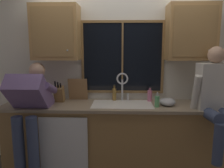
{
  "coord_description": "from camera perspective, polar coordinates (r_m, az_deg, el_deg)",
  "views": [
    {
      "loc": [
        -0.02,
        -3.17,
        1.68
      ],
      "look_at": [
        -0.12,
        -0.3,
        1.19
      ],
      "focal_mm": 35.63,
      "sensor_mm": 36.0,
      "label": 1
    }
  ],
  "objects": [
    {
      "name": "back_wall",
      "position": [
        3.26,
        2.4,
        2.49
      ],
      "size": [
        5.47,
        0.12,
        2.55
      ],
      "primitive_type": "cube",
      "color": "silver",
      "rests_on": "floor"
    },
    {
      "name": "mixing_bowl",
      "position": [
        2.98,
        14.05,
        -4.49
      ],
      "size": [
        0.21,
        0.21,
        0.1
      ],
      "primitive_type": "ellipsoid",
      "color": "#B7B7BC",
      "rests_on": "countertop"
    },
    {
      "name": "bottle_green_glass",
      "position": [
        3.15,
        9.66,
        -2.89
      ],
      "size": [
        0.06,
        0.06,
        0.2
      ],
      "color": "pink",
      "rests_on": "countertop"
    },
    {
      "name": "dishwasher_front",
      "position": [
        2.92,
        -12.29,
        -15.3
      ],
      "size": [
        0.6,
        0.02,
        0.74
      ],
      "primitive_type": "cube",
      "color": "white"
    },
    {
      "name": "cutting_board",
      "position": [
        3.2,
        -8.73,
        -1.37
      ],
      "size": [
        0.27,
        0.09,
        0.31
      ],
      "primitive_type": "cube",
      "rotation": [
        0.21,
        0.0,
        0.0
      ],
      "color": "#997047",
      "rests_on": "countertop"
    },
    {
      "name": "bottle_tall_clear",
      "position": [
        3.15,
        0.61,
        -2.57
      ],
      "size": [
        0.05,
        0.05,
        0.23
      ],
      "color": "olive",
      "rests_on": "countertop"
    },
    {
      "name": "window_frame_top",
      "position": [
        3.17,
        2.76,
        15.74
      ],
      "size": [
        1.17,
        0.02,
        0.04
      ],
      "primitive_type": "cube",
      "color": "olive"
    },
    {
      "name": "window_frame_right",
      "position": [
        3.21,
        12.93,
        6.63
      ],
      "size": [
        0.03,
        0.02,
        0.95
      ],
      "primitive_type": "cube",
      "color": "olive"
    },
    {
      "name": "soap_dispenser",
      "position": [
        2.88,
        11.49,
        -4.34
      ],
      "size": [
        0.06,
        0.07,
        0.2
      ],
      "color": "#59A566",
      "rests_on": "countertop"
    },
    {
      "name": "lower_cabinet_run",
      "position": [
        3.14,
        2.31,
        -13.65
      ],
      "size": [
        3.07,
        0.58,
        0.88
      ],
      "primitive_type": "cube",
      "color": "#A07744",
      "rests_on": "floor"
    },
    {
      "name": "upper_cabinet_left",
      "position": [
        3.13,
        -14.16,
        12.65
      ],
      "size": [
        0.62,
        0.36,
        0.72
      ],
      "color": "#B2844C"
    },
    {
      "name": "person_standing",
      "position": [
        2.92,
        -20.27,
        -5.86
      ],
      "size": [
        0.53,
        0.72,
        1.47
      ],
      "color": "#384260",
      "rests_on": "floor"
    },
    {
      "name": "person_sitting_on_counter",
      "position": [
        2.9,
        25.3,
        -2.76
      ],
      "size": [
        0.54,
        0.61,
        1.26
      ],
      "color": "#384260",
      "rests_on": "countertop"
    },
    {
      "name": "knife_block",
      "position": [
        3.15,
        -13.35,
        -2.57
      ],
      "size": [
        0.12,
        0.18,
        0.32
      ],
      "color": "olive",
      "rests_on": "countertop"
    },
    {
      "name": "window_frame_bottom",
      "position": [
        3.22,
        2.62,
        -1.97
      ],
      "size": [
        1.17,
        0.02,
        0.04
      ],
      "primitive_type": "cube",
      "color": "olive"
    },
    {
      "name": "faucet",
      "position": [
        3.09,
        2.8,
        0.21
      ],
      "size": [
        0.18,
        0.09,
        0.4
      ],
      "color": "silver",
      "rests_on": "countertop"
    },
    {
      "name": "window_frame_left",
      "position": [
        3.2,
        -7.58,
        6.78
      ],
      "size": [
        0.03,
        0.02,
        0.95
      ],
      "primitive_type": "cube",
      "color": "olive"
    },
    {
      "name": "sink",
      "position": [
        3.0,
        2.63,
        -7.0
      ],
      "size": [
        0.8,
        0.46,
        0.21
      ],
      "color": "white",
      "rests_on": "lower_cabinet_run"
    },
    {
      "name": "window_mullion_center",
      "position": [
        3.16,
        2.69,
        6.81
      ],
      "size": [
        0.02,
        0.02,
        0.95
      ],
      "primitive_type": "cube",
      "color": "olive"
    },
    {
      "name": "upper_cabinet_right",
      "position": [
        3.15,
        19.59,
        12.38
      ],
      "size": [
        0.62,
        0.36,
        0.72
      ],
      "color": "#B2844C"
    },
    {
      "name": "window_glass",
      "position": [
        3.17,
        2.69,
        6.83
      ],
      "size": [
        1.1,
        0.02,
        0.95
      ],
      "primitive_type": "cube",
      "color": "black"
    },
    {
      "name": "countertop",
      "position": [
        2.97,
        2.38,
        -5.61
      ],
      "size": [
        3.13,
        0.62,
        0.04
      ],
      "primitive_type": "cube",
      "color": "gray",
      "rests_on": "lower_cabinet_run"
    }
  ]
}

